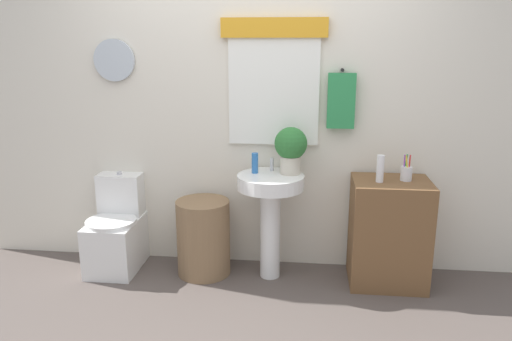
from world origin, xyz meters
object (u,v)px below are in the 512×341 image
(lotion_bottle, at_px, (380,169))
(toothbrush_cup, at_px, (406,173))
(toilet, at_px, (117,233))
(laundry_hamper, at_px, (203,237))
(pedestal_sink, at_px, (270,202))
(soap_bottle, at_px, (255,163))
(wooden_cabinet, at_px, (389,232))
(potted_plant, at_px, (291,147))

(lotion_bottle, bearing_deg, toothbrush_cup, 17.49)
(toilet, height_order, laundry_hamper, toilet)
(pedestal_sink, bearing_deg, toothbrush_cup, 1.20)
(soap_bottle, bearing_deg, lotion_bottle, -5.78)
(laundry_hamper, distance_m, wooden_cabinet, 1.38)
(lotion_bottle, bearing_deg, potted_plant, 170.96)
(toilet, xyz_separation_m, laundry_hamper, (0.70, -0.03, 0.01))
(laundry_hamper, height_order, lotion_bottle, lotion_bottle)
(pedestal_sink, relative_size, potted_plant, 2.31)
(laundry_hamper, bearing_deg, toothbrush_cup, 0.79)
(soap_bottle, distance_m, potted_plant, 0.29)
(laundry_hamper, height_order, potted_plant, potted_plant)
(soap_bottle, height_order, toothbrush_cup, toothbrush_cup)
(potted_plant, bearing_deg, toilet, -178.85)
(wooden_cabinet, bearing_deg, soap_bottle, 177.09)
(pedestal_sink, relative_size, toothbrush_cup, 4.30)
(toilet, bearing_deg, toothbrush_cup, -0.34)
(soap_bottle, relative_size, toothbrush_cup, 0.81)
(laundry_hamper, relative_size, soap_bottle, 3.87)
(laundry_hamper, xyz_separation_m, wooden_cabinet, (1.37, 0.00, 0.10))
(laundry_hamper, distance_m, soap_bottle, 0.70)
(toilet, bearing_deg, wooden_cabinet, -0.91)
(toilet, xyz_separation_m, lotion_bottle, (1.98, -0.07, 0.59))
(toilet, relative_size, toothbrush_cup, 4.01)
(lotion_bottle, bearing_deg, toilet, 177.88)
(laundry_hamper, xyz_separation_m, soap_bottle, (0.39, 0.05, 0.58))
(laundry_hamper, relative_size, pedestal_sink, 0.73)
(laundry_hamper, bearing_deg, soap_bottle, 7.31)
(wooden_cabinet, bearing_deg, toilet, 179.09)
(potted_plant, distance_m, toothbrush_cup, 0.84)
(toilet, bearing_deg, lotion_bottle, -2.12)
(toilet, distance_m, wooden_cabinet, 2.07)
(lotion_bottle, bearing_deg, soap_bottle, 174.22)
(toilet, xyz_separation_m, soap_bottle, (1.09, 0.02, 0.59))
(pedestal_sink, xyz_separation_m, lotion_bottle, (0.77, -0.04, 0.29))
(toothbrush_cup, bearing_deg, soap_bottle, 178.42)
(laundry_hamper, relative_size, potted_plant, 1.69)
(potted_plant, relative_size, toothbrush_cup, 1.86)
(laundry_hamper, relative_size, toothbrush_cup, 3.14)
(lotion_bottle, distance_m, toothbrush_cup, 0.20)
(toilet, distance_m, soap_bottle, 1.24)
(toilet, distance_m, laundry_hamper, 0.70)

